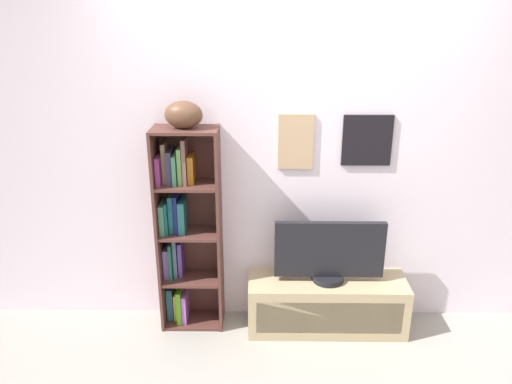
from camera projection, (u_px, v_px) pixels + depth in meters
The scene contains 5 objects.
back_wall at pixel (294, 158), 3.44m from camera, with size 4.80×0.08×2.47m.
bookshelf at pixel (184, 229), 3.50m from camera, with size 0.44×0.26×1.48m.
football at pixel (184, 115), 3.18m from camera, with size 0.25×0.18×0.18m, color brown.
tv_stand at pixel (326, 304), 3.60m from camera, with size 1.13×0.36×0.39m.
television at pixel (329, 252), 3.46m from camera, with size 0.77×0.22×0.45m.
Camera 1 is at (-0.22, -2.18, 2.23)m, focal length 34.80 mm.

